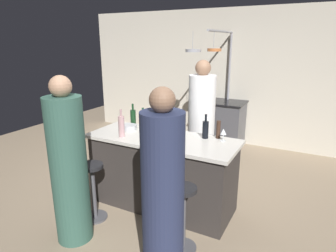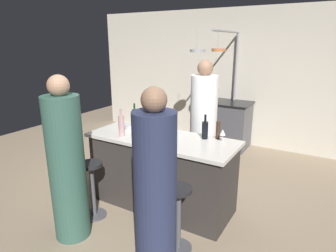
{
  "view_description": "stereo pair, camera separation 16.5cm",
  "coord_description": "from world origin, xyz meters",
  "px_view_note": "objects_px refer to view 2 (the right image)",
  "views": [
    {
      "loc": [
        1.57,
        -2.85,
        1.99
      ],
      "look_at": [
        0.0,
        0.15,
        1.0
      ],
      "focal_mm": 30.97,
      "sensor_mm": 36.0,
      "label": 1
    },
    {
      "loc": [
        1.71,
        -2.77,
        1.99
      ],
      "look_at": [
        0.0,
        0.15,
        1.0
      ],
      "focal_mm": 30.97,
      "sensor_mm": 36.0,
      "label": 2
    }
  ],
  "objects_px": {
    "bar_stool_left": "(92,187)",
    "wine_bottle_green": "(144,122)",
    "bar_stool_right": "(178,216)",
    "stove_range": "(228,125)",
    "guest_right": "(155,195)",
    "chef": "(203,128)",
    "wine_bottle_red": "(135,117)",
    "wine_glass_near_right_guest": "(161,133)",
    "mixing_bowl_steel": "(131,127)",
    "wine_glass_near_left_guest": "(223,133)",
    "mixing_bowl_blue": "(168,130)",
    "guest_left": "(67,166)",
    "wine_bottle_dark": "(205,130)",
    "wine_bottle_rose": "(121,125)",
    "pepper_mill": "(218,130)"
  },
  "relations": [
    {
      "from": "chef",
      "to": "mixing_bowl_steel",
      "type": "relative_size",
      "value": 9.57
    },
    {
      "from": "guest_left",
      "to": "wine_bottle_green",
      "type": "height_order",
      "value": "guest_left"
    },
    {
      "from": "guest_right",
      "to": "mixing_bowl_blue",
      "type": "bearing_deg",
      "value": 115.61
    },
    {
      "from": "chef",
      "to": "wine_glass_near_right_guest",
      "type": "bearing_deg",
      "value": -95.09
    },
    {
      "from": "stove_range",
      "to": "chef",
      "type": "height_order",
      "value": "chef"
    },
    {
      "from": "wine_bottle_red",
      "to": "guest_left",
      "type": "bearing_deg",
      "value": -86.44
    },
    {
      "from": "chef",
      "to": "wine_bottle_rose",
      "type": "height_order",
      "value": "chef"
    },
    {
      "from": "bar_stool_left",
      "to": "wine_bottle_green",
      "type": "height_order",
      "value": "wine_bottle_green"
    },
    {
      "from": "stove_range",
      "to": "bar_stool_right",
      "type": "height_order",
      "value": "stove_range"
    },
    {
      "from": "guest_left",
      "to": "wine_bottle_red",
      "type": "bearing_deg",
      "value": 93.56
    },
    {
      "from": "bar_stool_right",
      "to": "wine_bottle_green",
      "type": "height_order",
      "value": "wine_bottle_green"
    },
    {
      "from": "chef",
      "to": "bar_stool_left",
      "type": "xyz_separation_m",
      "value": [
        -0.72,
        -1.46,
        -0.44
      ]
    },
    {
      "from": "stove_range",
      "to": "wine_bottle_green",
      "type": "xyz_separation_m",
      "value": [
        -0.35,
        -2.31,
        0.56
      ]
    },
    {
      "from": "wine_bottle_red",
      "to": "wine_bottle_rose",
      "type": "height_order",
      "value": "wine_bottle_rose"
    },
    {
      "from": "bar_stool_right",
      "to": "wine_bottle_green",
      "type": "bearing_deg",
      "value": 140.43
    },
    {
      "from": "guest_right",
      "to": "wine_bottle_green",
      "type": "bearing_deg",
      "value": 128.55
    },
    {
      "from": "wine_bottle_green",
      "to": "mixing_bowl_steel",
      "type": "relative_size",
      "value": 1.6
    },
    {
      "from": "pepper_mill",
      "to": "wine_bottle_green",
      "type": "distance_m",
      "value": 0.95
    },
    {
      "from": "bar_stool_left",
      "to": "wine_bottle_red",
      "type": "distance_m",
      "value": 1.09
    },
    {
      "from": "chef",
      "to": "wine_bottle_green",
      "type": "distance_m",
      "value": 0.9
    },
    {
      "from": "wine_glass_near_right_guest",
      "to": "mixing_bowl_blue",
      "type": "bearing_deg",
      "value": 105.61
    },
    {
      "from": "pepper_mill",
      "to": "wine_bottle_red",
      "type": "relative_size",
      "value": 0.71
    },
    {
      "from": "wine_bottle_dark",
      "to": "wine_glass_near_left_guest",
      "type": "relative_size",
      "value": 1.98
    },
    {
      "from": "guest_right",
      "to": "bar_stool_left",
      "type": "height_order",
      "value": "guest_right"
    },
    {
      "from": "stove_range",
      "to": "wine_bottle_green",
      "type": "height_order",
      "value": "wine_bottle_green"
    },
    {
      "from": "wine_bottle_green",
      "to": "wine_bottle_red",
      "type": "bearing_deg",
      "value": 151.73
    },
    {
      "from": "wine_bottle_rose",
      "to": "wine_glass_near_right_guest",
      "type": "height_order",
      "value": "wine_bottle_rose"
    },
    {
      "from": "mixing_bowl_blue",
      "to": "wine_bottle_dark",
      "type": "bearing_deg",
      "value": 5.04
    },
    {
      "from": "bar_stool_right",
      "to": "mixing_bowl_blue",
      "type": "bearing_deg",
      "value": 125.99
    },
    {
      "from": "stove_range",
      "to": "guest_right",
      "type": "relative_size",
      "value": 0.53
    },
    {
      "from": "wine_bottle_red",
      "to": "wine_bottle_rose",
      "type": "xyz_separation_m",
      "value": [
        0.15,
        -0.47,
        0.02
      ]
    },
    {
      "from": "bar_stool_right",
      "to": "pepper_mill",
      "type": "relative_size",
      "value": 3.24
    },
    {
      "from": "wine_glass_near_left_guest",
      "to": "wine_glass_near_right_guest",
      "type": "bearing_deg",
      "value": -150.64
    },
    {
      "from": "wine_glass_near_right_guest",
      "to": "chef",
      "type": "bearing_deg",
      "value": 84.91
    },
    {
      "from": "stove_range",
      "to": "pepper_mill",
      "type": "xyz_separation_m",
      "value": [
        0.6,
        -2.17,
        0.56
      ]
    },
    {
      "from": "chef",
      "to": "wine_glass_near_left_guest",
      "type": "xyz_separation_m",
      "value": [
        0.51,
        -0.64,
        0.19
      ]
    },
    {
      "from": "wine_bottle_red",
      "to": "mixing_bowl_blue",
      "type": "xyz_separation_m",
      "value": [
        0.58,
        -0.1,
        -0.07
      ]
    },
    {
      "from": "chef",
      "to": "wine_bottle_red",
      "type": "xyz_separation_m",
      "value": [
        -0.75,
        -0.58,
        0.2
      ]
    },
    {
      "from": "guest_right",
      "to": "wine_bottle_red",
      "type": "xyz_separation_m",
      "value": [
        -1.14,
        1.26,
        0.24
      ]
    },
    {
      "from": "bar_stool_right",
      "to": "wine_glass_near_right_guest",
      "type": "bearing_deg",
      "value": 135.11
    },
    {
      "from": "wine_bottle_red",
      "to": "wine_glass_near_right_guest",
      "type": "distance_m",
      "value": 0.78
    },
    {
      "from": "bar_stool_right",
      "to": "guest_right",
      "type": "relative_size",
      "value": 0.41
    },
    {
      "from": "wine_bottle_green",
      "to": "wine_bottle_rose",
      "type": "height_order",
      "value": "wine_bottle_rose"
    },
    {
      "from": "chef",
      "to": "wine_bottle_green",
      "type": "bearing_deg",
      "value": -125.89
    },
    {
      "from": "wine_bottle_dark",
      "to": "wine_glass_near_right_guest",
      "type": "xyz_separation_m",
      "value": [
        -0.38,
        -0.34,
        -0.0
      ]
    },
    {
      "from": "stove_range",
      "to": "pepper_mill",
      "type": "bearing_deg",
      "value": -74.69
    },
    {
      "from": "stove_range",
      "to": "mixing_bowl_steel",
      "type": "xyz_separation_m",
      "value": [
        -0.52,
        -2.36,
        0.48
      ]
    },
    {
      "from": "wine_bottle_green",
      "to": "bar_stool_right",
      "type": "bearing_deg",
      "value": -39.57
    },
    {
      "from": "bar_stool_right",
      "to": "stove_range",
      "type": "bearing_deg",
      "value": 100.44
    },
    {
      "from": "wine_bottle_dark",
      "to": "wine_glass_near_right_guest",
      "type": "relative_size",
      "value": 1.98
    }
  ]
}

